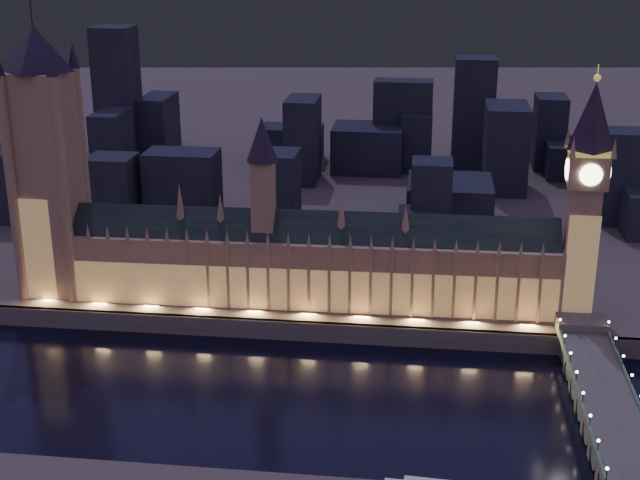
# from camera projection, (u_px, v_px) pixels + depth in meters

# --- Properties ---
(ground_plane) EXTENTS (2000.00, 2000.00, 0.00)m
(ground_plane) POSITION_uv_depth(u_px,v_px,m) (287.00, 390.00, 319.25)
(ground_plane) COLOR black
(ground_plane) RESTS_ON ground
(north_bank) EXTENTS (2000.00, 960.00, 8.00)m
(north_bank) POSITION_uv_depth(u_px,v_px,m) (377.00, 106.00, 804.80)
(north_bank) COLOR #484533
(north_bank) RESTS_ON ground
(embankment_wall) EXTENTS (2000.00, 2.50, 8.00)m
(embankment_wall) POSITION_uv_depth(u_px,v_px,m) (303.00, 331.00, 356.31)
(embankment_wall) COLOR #494B4C
(embankment_wall) RESTS_ON ground
(palace_of_westminster) EXTENTS (202.00, 23.25, 78.00)m
(palace_of_westminster) POSITION_uv_depth(u_px,v_px,m) (310.00, 261.00, 368.33)
(palace_of_westminster) COLOR #896C50
(palace_of_westminster) RESTS_ON north_bank
(victoria_tower) EXTENTS (31.68, 31.68, 124.27)m
(victoria_tower) POSITION_uv_depth(u_px,v_px,m) (45.00, 151.00, 366.81)
(victoria_tower) COLOR #896C50
(victoria_tower) RESTS_ON north_bank
(elizabeth_tower) EXTENTS (18.00, 18.00, 100.89)m
(elizabeth_tower) POSITION_uv_depth(u_px,v_px,m) (587.00, 181.00, 343.50)
(elizabeth_tower) COLOR #896C50
(elizabeth_tower) RESTS_ON north_bank
(westminster_bridge) EXTENTS (19.09, 113.00, 15.90)m
(westminster_bridge) POSITION_uv_depth(u_px,v_px,m) (602.00, 398.00, 301.50)
(westminster_bridge) COLOR #494B4C
(westminster_bridge) RESTS_ON ground
(city_backdrop) EXTENTS (470.39, 215.63, 86.98)m
(city_backdrop) POSITION_uv_depth(u_px,v_px,m) (409.00, 148.00, 536.93)
(city_backdrop) COLOR black
(city_backdrop) RESTS_ON north_bank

